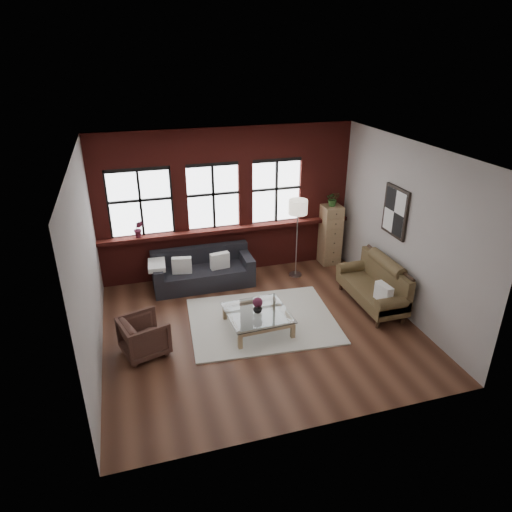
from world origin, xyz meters
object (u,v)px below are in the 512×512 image
object	(u,v)px
vintage_settee	(372,284)
coffee_table	(258,321)
dark_sofa	(203,269)
drawer_chest	(330,235)
floor_lamp	(297,236)
vase	(258,308)
armchair	(144,336)

from	to	relation	value
vintage_settee	coffee_table	bearing A→B (deg)	-175.83
coffee_table	dark_sofa	bearing A→B (deg)	107.91
dark_sofa	vintage_settee	bearing A→B (deg)	-30.66
drawer_chest	floor_lamp	bearing A→B (deg)	-157.92
dark_sofa	floor_lamp	xyz separation A→B (m)	(2.05, -0.13, 0.57)
vintage_settee	vase	xyz separation A→B (m)	(-2.36, -0.17, -0.03)
armchair	floor_lamp	distance (m)	3.97
drawer_chest	floor_lamp	world-z (taller)	floor_lamp
dark_sofa	coffee_table	size ratio (longest dim) A/B	1.94
drawer_chest	coffee_table	bearing A→B (deg)	-137.42
armchair	coffee_table	world-z (taller)	armchair
armchair	vintage_settee	bearing A→B (deg)	-102.86
coffee_table	drawer_chest	distance (m)	3.31
coffee_table	floor_lamp	bearing A→B (deg)	51.91
armchair	vase	world-z (taller)	armchair
vintage_settee	floor_lamp	xyz separation A→B (m)	(-0.94, 1.64, 0.48)
dark_sofa	coffee_table	xyz separation A→B (m)	(0.63, -1.94, -0.21)
vase	vintage_settee	bearing A→B (deg)	4.17
coffee_table	vase	world-z (taller)	vase
vase	floor_lamp	world-z (taller)	floor_lamp
vintage_settee	vase	distance (m)	2.36
dark_sofa	vase	distance (m)	2.04
coffee_table	floor_lamp	xyz separation A→B (m)	(1.42, 1.81, 0.78)
vintage_settee	drawer_chest	bearing A→B (deg)	88.60
vintage_settee	armchair	xyz separation A→B (m)	(-4.35, -0.30, -0.14)
armchair	coffee_table	distance (m)	2.00
armchair	coffee_table	size ratio (longest dim) A/B	0.66
dark_sofa	vintage_settee	world-z (taller)	vintage_settee
dark_sofa	armchair	xyz separation A→B (m)	(-1.36, -2.08, -0.05)
coffee_table	floor_lamp	world-z (taller)	floor_lamp
vintage_settee	drawer_chest	world-z (taller)	drawer_chest
vintage_settee	coffee_table	distance (m)	2.38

